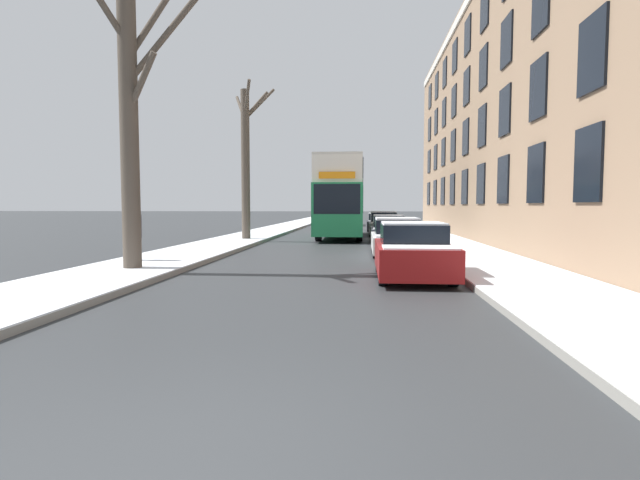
# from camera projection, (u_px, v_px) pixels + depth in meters

# --- Properties ---
(ground_plane) EXTENTS (320.00, 320.00, 0.00)m
(ground_plane) POSITION_uv_depth(u_px,v_px,m) (184.00, 461.00, 3.57)
(ground_plane) COLOR #303335
(sidewalk_left) EXTENTS (2.93, 130.00, 0.16)m
(sidewalk_left) POSITION_uv_depth(u_px,v_px,m) (307.00, 221.00, 56.68)
(sidewalk_left) COLOR gray
(sidewalk_left) RESTS_ON ground
(sidewalk_right) EXTENTS (2.93, 130.00, 0.16)m
(sidewalk_right) POSITION_uv_depth(u_px,v_px,m) (397.00, 221.00, 55.81)
(sidewalk_right) COLOR gray
(sidewalk_right) RESTS_ON ground
(terrace_facade_right) EXTENTS (9.10, 36.32, 12.71)m
(terrace_facade_right) POSITION_uv_depth(u_px,v_px,m) (558.00, 116.00, 25.14)
(terrace_facade_right) COLOR #8C7056
(terrace_facade_right) RESTS_ON ground
(bare_tree_left_0) EXTENTS (2.79, 2.20, 7.73)m
(bare_tree_left_0) POSITION_uv_depth(u_px,v_px,m) (131.00, 118.00, 13.18)
(bare_tree_left_0) COLOR #4C4238
(bare_tree_left_0) RESTS_ON ground
(bare_tree_left_1) EXTENTS (2.16, 3.38, 8.13)m
(bare_tree_left_1) POSITION_uv_depth(u_px,v_px,m) (246.00, 158.00, 25.17)
(bare_tree_left_1) COLOR #4C4238
(bare_tree_left_1) RESTS_ON ground
(double_decker_bus) EXTENTS (2.48, 10.48, 4.37)m
(double_decker_bus) POSITION_uv_depth(u_px,v_px,m) (342.00, 194.00, 28.64)
(double_decker_bus) COLOR #1E7A47
(double_decker_bus) RESTS_ON ground
(parked_car_0) EXTENTS (1.80, 3.94, 1.41)m
(parked_car_0) POSITION_uv_depth(u_px,v_px,m) (413.00, 252.00, 12.50)
(parked_car_0) COLOR maroon
(parked_car_0) RESTS_ON ground
(parked_car_1) EXTENTS (1.81, 4.33, 1.39)m
(parked_car_1) POSITION_uv_depth(u_px,v_px,m) (397.00, 238.00, 18.44)
(parked_car_1) COLOR silver
(parked_car_1) RESTS_ON ground
(parked_car_2) EXTENTS (1.68, 4.30, 1.39)m
(parked_car_2) POSITION_uv_depth(u_px,v_px,m) (388.00, 230.00, 24.57)
(parked_car_2) COLOR #474C56
(parked_car_2) RESTS_ON ground
(parked_car_3) EXTENTS (1.75, 4.52, 1.49)m
(parked_car_3) POSITION_uv_depth(u_px,v_px,m) (383.00, 224.00, 30.55)
(parked_car_3) COLOR slate
(parked_car_3) RESTS_ON ground
(parked_car_4) EXTENTS (1.90, 4.47, 1.30)m
(parked_car_4) POSITION_uv_depth(u_px,v_px,m) (380.00, 223.00, 36.11)
(parked_car_4) COLOR black
(parked_car_4) RESTS_ON ground
(oncoming_van) EXTENTS (2.01, 5.22, 2.41)m
(oncoming_van) POSITION_uv_depth(u_px,v_px,m) (332.00, 211.00, 46.40)
(oncoming_van) COLOR #9EA3AD
(oncoming_van) RESTS_ON ground
(pedestrian_left_sidewalk) EXTENTS (0.39, 0.39, 1.78)m
(pedestrian_left_sidewalk) POSITION_uv_depth(u_px,v_px,m) (135.00, 233.00, 15.22)
(pedestrian_left_sidewalk) COLOR navy
(pedestrian_left_sidewalk) RESTS_ON ground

